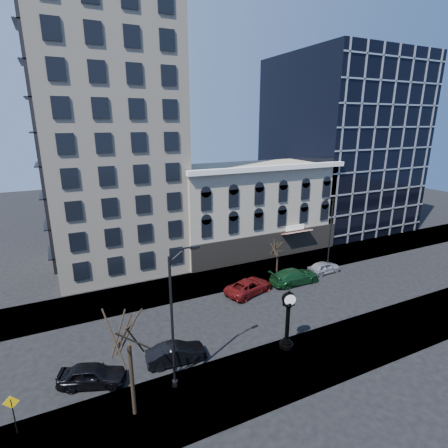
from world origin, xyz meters
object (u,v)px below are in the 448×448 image
street_clock (288,322)px  street_lamp_near (180,282)px  car_near_b (176,353)px  warning_sign (12,408)px  car_near_a (92,375)px

street_clock → street_lamp_near: 10.34m
street_clock → car_near_b: (-8.60, 2.22, -1.65)m
warning_sign → street_clock: bearing=6.6°
warning_sign → car_near_b: (10.49, 2.22, -1.21)m
street_lamp_near → warning_sign: size_ratio=3.82×
car_near_b → warning_sign: bearing=107.3°
street_clock → warning_sign: street_clock is taller
street_lamp_near → car_near_b: 7.45m
street_lamp_near → warning_sign: (-10.28, 0.17, -5.85)m
car_near_a → street_lamp_near: bearing=-93.5°
street_clock → street_lamp_near: (-8.81, -0.17, 5.41)m
street_lamp_near → car_near_a: street_lamp_near is taller
street_clock → car_near_a: bearing=-169.5°
warning_sign → car_near_b: 10.79m
street_lamp_near → street_clock: bearing=-11.1°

